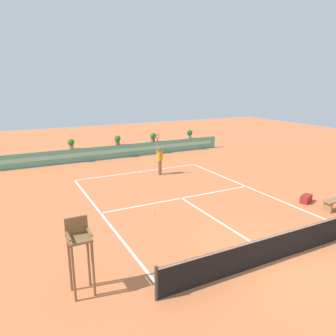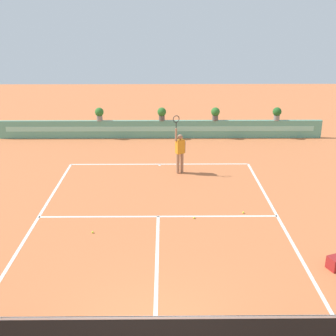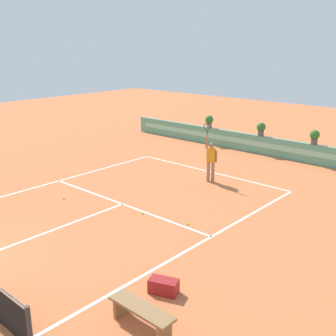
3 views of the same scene
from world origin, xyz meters
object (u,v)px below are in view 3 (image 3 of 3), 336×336
at_px(tennis_ball_near_baseline, 64,198).
at_px(potted_plant_left, 209,121).
at_px(gear_bag, 164,286).
at_px(tennis_player, 211,158).
at_px(tennis_ball_mid_court, 188,223).
at_px(tennis_ball_by_sideline, 142,213).
at_px(potted_plant_centre, 261,128).
at_px(bench_courtside, 141,312).
at_px(potted_plant_right, 315,136).

relative_size(tennis_ball_near_baseline, potted_plant_left, 0.09).
xyz_separation_m(gear_bag, tennis_ball_near_baseline, (-7.10, 2.06, -0.15)).
distance_m(tennis_player, tennis_ball_mid_court, 4.72).
distance_m(gear_bag, tennis_ball_by_sideline, 4.88).
bearing_deg(gear_bag, potted_plant_centre, 110.48).
bearing_deg(potted_plant_left, tennis_ball_near_baseline, -83.49).
relative_size(tennis_player, potted_plant_centre, 3.57).
distance_m(gear_bag, potted_plant_centre, 14.17).
xyz_separation_m(tennis_ball_near_baseline, potted_plant_centre, (2.16, 11.16, 1.38)).
height_order(bench_courtside, tennis_ball_by_sideline, bench_courtside).
distance_m(tennis_ball_near_baseline, potted_plant_left, 11.32).
height_order(bench_courtside, tennis_ball_mid_court, bench_courtside).
relative_size(potted_plant_right, potted_plant_centre, 1.00).
height_order(tennis_ball_by_sideline, potted_plant_centre, potted_plant_centre).
xyz_separation_m(tennis_player, potted_plant_centre, (-0.80, 5.65, 0.36)).
bearing_deg(tennis_ball_near_baseline, tennis_ball_mid_court, 15.49).
relative_size(bench_courtside, potted_plant_left, 2.21).
height_order(tennis_ball_mid_court, potted_plant_left, potted_plant_left).
distance_m(bench_courtside, tennis_ball_by_sideline, 6.12).
xyz_separation_m(tennis_player, tennis_ball_near_baseline, (-2.96, -5.51, -1.02)).
bearing_deg(tennis_player, tennis_ball_mid_court, -63.08).
distance_m(bench_courtside, tennis_ball_near_baseline, 8.32).
height_order(tennis_player, potted_plant_centre, tennis_player).
xyz_separation_m(gear_bag, potted_plant_right, (-1.98, 13.22, 1.23)).
bearing_deg(gear_bag, tennis_ball_by_sideline, 141.16).
height_order(bench_courtside, gear_bag, bench_courtside).
bearing_deg(potted_plant_centre, tennis_ball_near_baseline, -100.96).
xyz_separation_m(bench_courtside, tennis_ball_by_sideline, (-4.32, 4.32, -0.34)).
distance_m(gear_bag, potted_plant_right, 13.42).
bearing_deg(tennis_ball_mid_court, potted_plant_left, 122.93).
bearing_deg(tennis_ball_mid_court, gear_bag, -59.34).
height_order(gear_bag, tennis_player, tennis_player).
relative_size(bench_courtside, potted_plant_centre, 2.21).
height_order(tennis_ball_near_baseline, potted_plant_left, potted_plant_left).
bearing_deg(gear_bag, potted_plant_right, 98.52).
bearing_deg(bench_courtside, gear_bag, 112.41).
bearing_deg(potted_plant_left, bench_courtside, -58.44).
distance_m(tennis_player, tennis_ball_by_sideline, 4.63).
relative_size(tennis_player, tennis_ball_by_sideline, 38.01).
height_order(bench_courtside, tennis_ball_near_baseline, bench_courtside).
xyz_separation_m(bench_courtside, tennis_player, (-4.65, 8.82, 0.67)).
relative_size(bench_courtside, tennis_ball_mid_court, 23.53).
xyz_separation_m(tennis_player, tennis_ball_by_sideline, (0.33, -4.50, -1.02)).
bearing_deg(tennis_player, bench_courtside, -62.19).
bearing_deg(tennis_ball_by_sideline, potted_plant_centre, 96.39).
distance_m(tennis_player, potted_plant_left, 7.08).
height_order(tennis_ball_by_sideline, potted_plant_right, potted_plant_right).
xyz_separation_m(tennis_ball_mid_court, potted_plant_left, (-6.32, 9.76, 1.38)).
xyz_separation_m(tennis_ball_mid_court, potted_plant_right, (0.07, 9.76, 1.38)).
xyz_separation_m(tennis_player, potted_plant_left, (-4.24, 5.65, 0.36)).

